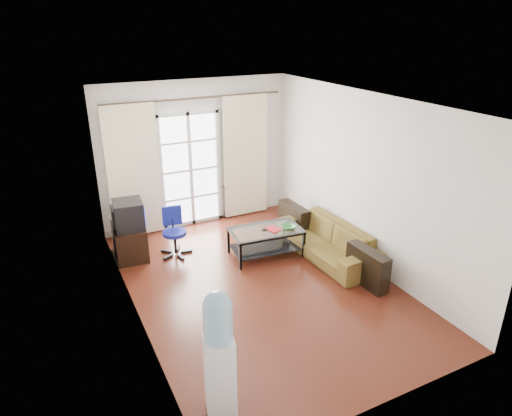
% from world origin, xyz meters
% --- Properties ---
extents(floor, '(5.20, 5.20, 0.00)m').
position_xyz_m(floor, '(0.00, 0.00, 0.00)').
color(floor, '#592315').
rests_on(floor, ground).
extents(ceiling, '(5.20, 5.20, 0.00)m').
position_xyz_m(ceiling, '(0.00, 0.00, 2.70)').
color(ceiling, white).
rests_on(ceiling, wall_back).
extents(wall_back, '(3.60, 0.02, 2.70)m').
position_xyz_m(wall_back, '(0.00, 2.60, 1.35)').
color(wall_back, white).
rests_on(wall_back, floor).
extents(wall_front, '(3.60, 0.02, 2.70)m').
position_xyz_m(wall_front, '(0.00, -2.60, 1.35)').
color(wall_front, white).
rests_on(wall_front, floor).
extents(wall_left, '(0.02, 5.20, 2.70)m').
position_xyz_m(wall_left, '(-1.80, 0.00, 1.35)').
color(wall_left, white).
rests_on(wall_left, floor).
extents(wall_right, '(0.02, 5.20, 2.70)m').
position_xyz_m(wall_right, '(1.80, 0.00, 1.35)').
color(wall_right, white).
rests_on(wall_right, floor).
extents(french_door, '(1.16, 0.06, 2.15)m').
position_xyz_m(french_door, '(-0.15, 2.54, 1.07)').
color(french_door, white).
rests_on(french_door, wall_back).
extents(curtain_rod, '(3.30, 0.04, 0.04)m').
position_xyz_m(curtain_rod, '(0.00, 2.50, 2.38)').
color(curtain_rod, '#4C3F2D').
rests_on(curtain_rod, wall_back).
extents(curtain_left, '(0.90, 0.07, 2.35)m').
position_xyz_m(curtain_left, '(-1.20, 2.48, 1.20)').
color(curtain_left, '#FFF7CD').
rests_on(curtain_left, curtain_rod).
extents(curtain_right, '(0.90, 0.07, 2.35)m').
position_xyz_m(curtain_right, '(0.95, 2.48, 1.20)').
color(curtain_right, '#FFF7CD').
rests_on(curtain_right, curtain_rod).
extents(radiator, '(0.64, 0.12, 0.64)m').
position_xyz_m(radiator, '(0.80, 2.50, 0.33)').
color(radiator, gray).
rests_on(radiator, floor).
extents(sofa, '(2.01, 0.93, 0.57)m').
position_xyz_m(sofa, '(1.38, 0.29, 0.28)').
color(sofa, brown).
rests_on(sofa, floor).
extents(coffee_table, '(1.22, 0.77, 0.47)m').
position_xyz_m(coffee_table, '(0.50, 0.77, 0.30)').
color(coffee_table, silver).
rests_on(coffee_table, floor).
extents(bowl, '(0.25, 0.25, 0.06)m').
position_xyz_m(bowl, '(0.85, 0.63, 0.50)').
color(bowl, '#378F34').
rests_on(bowl, coffee_table).
extents(book, '(0.27, 0.30, 0.02)m').
position_xyz_m(book, '(0.52, 0.68, 0.48)').
color(book, maroon).
rests_on(book, coffee_table).
extents(remote, '(0.17, 0.06, 0.02)m').
position_xyz_m(remote, '(0.51, 0.76, 0.48)').
color(remote, black).
rests_on(remote, coffee_table).
extents(tv_stand, '(0.55, 0.78, 0.54)m').
position_xyz_m(tv_stand, '(-1.52, 1.74, 0.27)').
color(tv_stand, black).
rests_on(tv_stand, floor).
extents(crt_tv, '(0.54, 0.53, 0.45)m').
position_xyz_m(crt_tv, '(-1.52, 1.69, 0.77)').
color(crt_tv, black).
rests_on(crt_tv, tv_stand).
extents(task_chair, '(0.63, 0.63, 0.81)m').
position_xyz_m(task_chair, '(-0.84, 1.49, 0.24)').
color(task_chair, black).
rests_on(task_chair, floor).
extents(water_cooler, '(0.35, 0.35, 1.41)m').
position_xyz_m(water_cooler, '(-1.43, -1.95, 0.74)').
color(water_cooler, white).
rests_on(water_cooler, floor).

